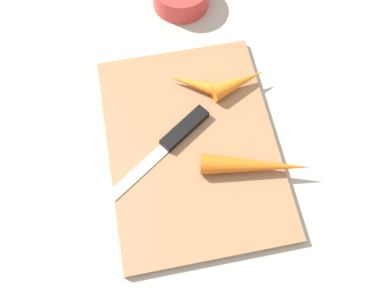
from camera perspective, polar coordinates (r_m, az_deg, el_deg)
name	(u,v)px	position (r m, az deg, el deg)	size (l,w,h in m)	color
ground_plane	(192,147)	(0.71, 0.00, -0.42)	(1.40, 1.40, 0.00)	#ADA8A0
cutting_board	(192,146)	(0.70, 0.00, -0.21)	(0.36, 0.26, 0.01)	#99704C
knife	(179,134)	(0.70, -1.71, 1.28)	(0.13, 0.18, 0.01)	#B7B7BC
carrot_longest	(256,166)	(0.67, 8.17, -2.73)	(0.03, 0.03, 0.16)	orange
carrot_shortest	(195,84)	(0.74, 0.39, 7.63)	(0.02, 0.02, 0.09)	orange
carrot_medium	(238,82)	(0.74, 5.93, 7.79)	(0.03, 0.03, 0.09)	orange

